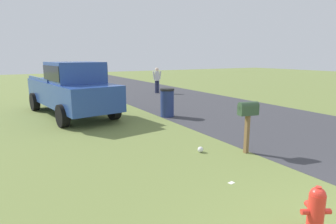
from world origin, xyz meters
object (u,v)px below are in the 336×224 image
(mailbox, at_px, (248,113))
(trash_bin, at_px, (167,103))
(pedestrian, at_px, (157,79))
(fire_hydrant, at_px, (316,213))
(pickup_truck, at_px, (72,87))

(mailbox, distance_m, trash_bin, 4.59)
(trash_bin, relative_size, pedestrian, 0.69)
(trash_bin, bearing_deg, mailbox, 175.00)
(mailbox, height_order, pedestrian, pedestrian)
(mailbox, bearing_deg, fire_hydrant, 161.78)
(pickup_truck, distance_m, pedestrian, 7.45)
(trash_bin, bearing_deg, pedestrian, -24.53)
(pickup_truck, xyz_separation_m, trash_bin, (-2.04, -3.11, -0.56))
(mailbox, relative_size, trash_bin, 1.15)
(fire_hydrant, xyz_separation_m, pedestrian, (13.73, -4.91, 0.58))
(mailbox, height_order, pickup_truck, pickup_truck)
(fire_hydrant, distance_m, mailbox, 3.27)
(fire_hydrant, distance_m, pedestrian, 14.60)
(mailbox, relative_size, pedestrian, 0.79)
(pickup_truck, relative_size, trash_bin, 5.28)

